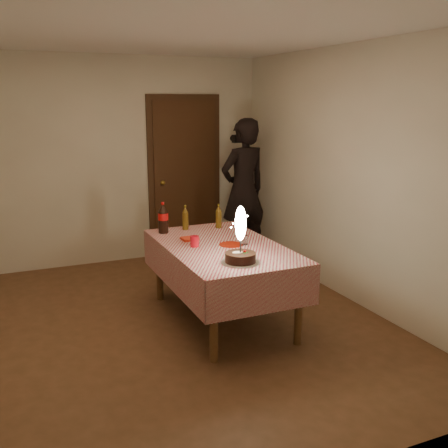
{
  "coord_description": "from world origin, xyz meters",
  "views": [
    {
      "loc": [
        -1.3,
        -4.34,
        2.05
      ],
      "look_at": [
        0.56,
        -0.1,
        0.95
      ],
      "focal_mm": 42.0,
      "sensor_mm": 36.0,
      "label": 1
    }
  ],
  "objects_px": {
    "birthday_cake": "(240,248)",
    "red_cup": "(195,241)",
    "amber_bottle_right": "(219,217)",
    "dining_table": "(222,255)",
    "amber_bottle_left": "(185,218)",
    "photographer": "(243,190)",
    "clear_cup": "(244,240)",
    "cola_bottle": "(163,218)",
    "red_plate": "(231,244)"
  },
  "relations": [
    {
      "from": "red_cup",
      "to": "amber_bottle_right",
      "type": "distance_m",
      "value": 0.77
    },
    {
      "from": "birthday_cake",
      "to": "red_cup",
      "type": "distance_m",
      "value": 0.63
    },
    {
      "from": "clear_cup",
      "to": "photographer",
      "type": "xyz_separation_m",
      "value": [
        0.85,
        1.77,
        0.14
      ]
    },
    {
      "from": "clear_cup",
      "to": "amber_bottle_left",
      "type": "bearing_deg",
      "value": 111.43
    },
    {
      "from": "dining_table",
      "to": "birthday_cake",
      "type": "relative_size",
      "value": 3.6
    },
    {
      "from": "dining_table",
      "to": "cola_bottle",
      "type": "xyz_separation_m",
      "value": [
        -0.36,
        0.66,
        0.25
      ]
    },
    {
      "from": "cola_bottle",
      "to": "amber_bottle_left",
      "type": "relative_size",
      "value": 1.25
    },
    {
      "from": "cola_bottle",
      "to": "amber_bottle_right",
      "type": "distance_m",
      "value": 0.6
    },
    {
      "from": "amber_bottle_left",
      "to": "amber_bottle_right",
      "type": "distance_m",
      "value": 0.35
    },
    {
      "from": "red_cup",
      "to": "photographer",
      "type": "distance_m",
      "value": 2.1
    },
    {
      "from": "red_plate",
      "to": "birthday_cake",
      "type": "bearing_deg",
      "value": -106.18
    },
    {
      "from": "birthday_cake",
      "to": "red_cup",
      "type": "relative_size",
      "value": 4.78
    },
    {
      "from": "red_plate",
      "to": "red_cup",
      "type": "distance_m",
      "value": 0.34
    },
    {
      "from": "photographer",
      "to": "birthday_cake",
      "type": "bearing_deg",
      "value": -116.23
    },
    {
      "from": "dining_table",
      "to": "clear_cup",
      "type": "bearing_deg",
      "value": -17.77
    },
    {
      "from": "birthday_cake",
      "to": "red_cup",
      "type": "bearing_deg",
      "value": 106.42
    },
    {
      "from": "dining_table",
      "to": "amber_bottle_right",
      "type": "distance_m",
      "value": 0.72
    },
    {
      "from": "cola_bottle",
      "to": "photographer",
      "type": "distance_m",
      "value": 1.75
    },
    {
      "from": "cola_bottle",
      "to": "dining_table",
      "type": "bearing_deg",
      "value": -61.44
    },
    {
      "from": "amber_bottle_left",
      "to": "amber_bottle_right",
      "type": "relative_size",
      "value": 1.0
    },
    {
      "from": "red_cup",
      "to": "photographer",
      "type": "xyz_separation_m",
      "value": [
        1.29,
        1.65,
        0.13
      ]
    },
    {
      "from": "clear_cup",
      "to": "photographer",
      "type": "bearing_deg",
      "value": 64.47
    },
    {
      "from": "birthday_cake",
      "to": "clear_cup",
      "type": "height_order",
      "value": "birthday_cake"
    },
    {
      "from": "red_plate",
      "to": "clear_cup",
      "type": "bearing_deg",
      "value": -16.82
    },
    {
      "from": "dining_table",
      "to": "photographer",
      "type": "relative_size",
      "value": 0.94
    },
    {
      "from": "red_cup",
      "to": "amber_bottle_left",
      "type": "relative_size",
      "value": 0.39
    },
    {
      "from": "dining_table",
      "to": "birthday_cake",
      "type": "xyz_separation_m",
      "value": [
        -0.07,
        -0.55,
        0.23
      ]
    },
    {
      "from": "amber_bottle_right",
      "to": "photographer",
      "type": "distance_m",
      "value": 1.34
    },
    {
      "from": "clear_cup",
      "to": "amber_bottle_left",
      "type": "relative_size",
      "value": 0.35
    },
    {
      "from": "cola_bottle",
      "to": "amber_bottle_left",
      "type": "xyz_separation_m",
      "value": [
        0.25,
        0.05,
        -0.03
      ]
    },
    {
      "from": "amber_bottle_left",
      "to": "dining_table",
      "type": "bearing_deg",
      "value": -81.45
    },
    {
      "from": "birthday_cake",
      "to": "amber_bottle_right",
      "type": "distance_m",
      "value": 1.23
    },
    {
      "from": "birthday_cake",
      "to": "clear_cup",
      "type": "distance_m",
      "value": 0.56
    },
    {
      "from": "clear_cup",
      "to": "cola_bottle",
      "type": "distance_m",
      "value": 0.92
    },
    {
      "from": "amber_bottle_right",
      "to": "clear_cup",
      "type": "bearing_deg",
      "value": -93.63
    },
    {
      "from": "amber_bottle_right",
      "to": "photographer",
      "type": "relative_size",
      "value": 0.14
    },
    {
      "from": "birthday_cake",
      "to": "photographer",
      "type": "distance_m",
      "value": 2.52
    },
    {
      "from": "red_cup",
      "to": "amber_bottle_left",
      "type": "distance_m",
      "value": 0.67
    },
    {
      "from": "amber_bottle_right",
      "to": "photographer",
      "type": "height_order",
      "value": "photographer"
    },
    {
      "from": "clear_cup",
      "to": "photographer",
      "type": "height_order",
      "value": "photographer"
    },
    {
      "from": "red_cup",
      "to": "cola_bottle",
      "type": "height_order",
      "value": "cola_bottle"
    },
    {
      "from": "red_plate",
      "to": "amber_bottle_right",
      "type": "height_order",
      "value": "amber_bottle_right"
    },
    {
      "from": "amber_bottle_left",
      "to": "photographer",
      "type": "bearing_deg",
      "value": 41.07
    },
    {
      "from": "dining_table",
      "to": "photographer",
      "type": "bearing_deg",
      "value": 58.62
    },
    {
      "from": "dining_table",
      "to": "photographer",
      "type": "xyz_separation_m",
      "value": [
        1.04,
        1.71,
        0.28
      ]
    },
    {
      "from": "clear_cup",
      "to": "cola_bottle",
      "type": "relative_size",
      "value": 0.28
    },
    {
      "from": "birthday_cake",
      "to": "photographer",
      "type": "relative_size",
      "value": 0.26
    },
    {
      "from": "photographer",
      "to": "dining_table",
      "type": "bearing_deg",
      "value": -121.38
    },
    {
      "from": "red_plate",
      "to": "red_cup",
      "type": "bearing_deg",
      "value": 166.07
    },
    {
      "from": "dining_table",
      "to": "amber_bottle_right",
      "type": "xyz_separation_m",
      "value": [
        0.24,
        0.64,
        0.22
      ]
    }
  ]
}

